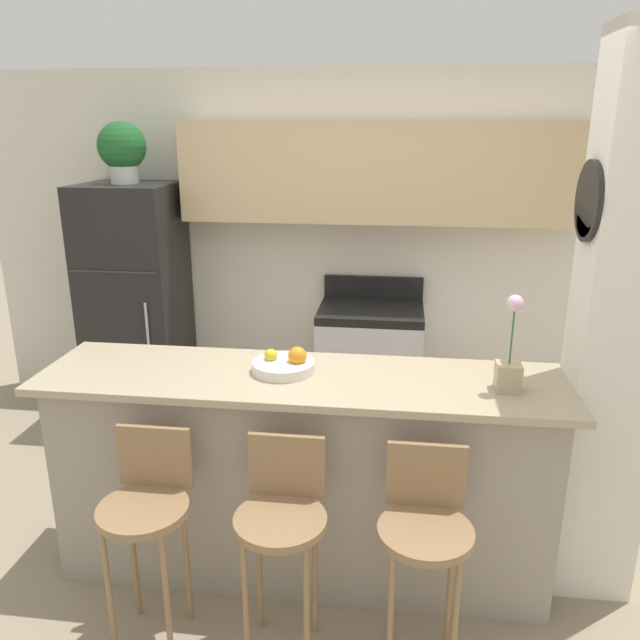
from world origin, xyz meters
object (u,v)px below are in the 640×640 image
Objects in this scene: stove_range at (370,366)px; fruit_bowl at (285,365)px; refrigerator at (136,303)px; bar_stool_left at (147,508)px; bar_stool_mid at (282,519)px; potted_plant_on_fridge at (122,149)px; bar_stool_right at (425,530)px; orchid_vase at (509,363)px.

fruit_bowl is at bearing -101.45° from stove_range.
bar_stool_left is (0.93, -2.13, -0.25)m from refrigerator.
fruit_bowl is (1.43, -1.59, 0.21)m from refrigerator.
bar_stool_mid is at bearing -96.47° from stove_range.
potted_plant_on_fridge is at bearing 131.89° from fruit_bowl.
bar_stool_right is (0.57, 0.00, 0.00)m from bar_stool_mid.
bar_stool_right is at bearing 0.00° from bar_stool_mid.
potted_plant_on_fridge is at bearing 145.33° from orchid_vase.
stove_range is 1.13× the size of bar_stool_right.
bar_stool_right is 0.79m from orchid_vase.
bar_stool_mid is 0.57m from bar_stool_right.
stove_range reaches higher than bar_stool_right.
bar_stool_mid is at bearing -54.72° from potted_plant_on_fridge.
orchid_vase reaches higher than bar_stool_left.
orchid_vase is (0.92, 0.45, 0.55)m from bar_stool_mid.
fruit_bowl reaches higher than bar_stool_left.
orchid_vase is 1.01m from fruit_bowl.
potted_plant_on_fridge is at bearing 134.33° from bar_stool_right.
fruit_bowl is (0.49, 0.54, 0.46)m from bar_stool_left.
bar_stool_mid is 2.95m from potted_plant_on_fridge.
potted_plant_on_fridge is (-0.93, 2.13, 1.36)m from bar_stool_left.
potted_plant_on_fridge is at bearing -179.15° from stove_range.
stove_range reaches higher than bar_stool_left.
orchid_vase is at bearing -34.67° from potted_plant_on_fridge.
fruit_bowl is (-0.66, 0.54, 0.46)m from bar_stool_right.
bar_stool_left is 0.57m from bar_stool_mid.
fruit_bowl is at bearing 174.93° from orchid_vase.
refrigerator is 1.86× the size of bar_stool_left.
potted_plant_on_fridge reaches higher than stove_range.
orchid_vase reaches higher than fruit_bowl.
orchid_vase is (2.43, -1.68, 0.30)m from refrigerator.
stove_range is at bearing 98.67° from bar_stool_right.
bar_stool_mid is 1.00× the size of bar_stool_right.
bar_stool_left is 2.70m from potted_plant_on_fridge.
stove_range is 1.13× the size of bar_stool_left.
refrigerator is at bearing 125.28° from bar_stool_mid.
refrigerator is 2.15m from fruit_bowl.
refrigerator reaches higher than fruit_bowl.
orchid_vase is (0.35, 0.45, 0.55)m from bar_stool_right.
orchid_vase is (1.49, 0.45, 0.55)m from bar_stool_left.
refrigerator is at bearing 145.33° from orchid_vase.
bar_stool_right is at bearing -45.67° from refrigerator.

